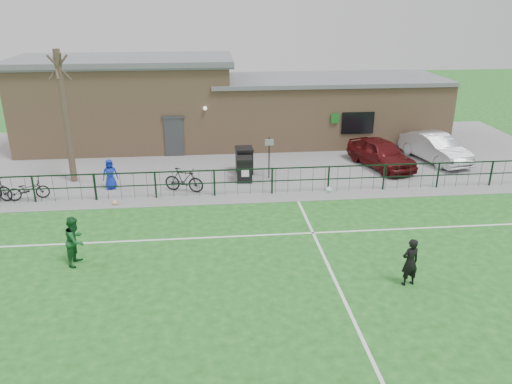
{
  "coord_description": "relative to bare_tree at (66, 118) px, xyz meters",
  "views": [
    {
      "loc": [
        -1.7,
        -12.14,
        8.09
      ],
      "look_at": [
        0.0,
        5.0,
        1.3
      ],
      "focal_mm": 35.0,
      "sensor_mm": 36.0,
      "label": 1
    }
  ],
  "objects": [
    {
      "name": "wheelie_bin_right",
      "position": [
        7.93,
        -0.78,
        -2.45
      ],
      "size": [
        0.74,
        0.83,
        1.05
      ],
      "primitive_type": "cube",
      "rotation": [
        0.0,
        0.0,
        -0.06
      ],
      "color": "black",
      "rests_on": "paving_strip"
    },
    {
      "name": "pitch_line_perp",
      "position": [
        10.0,
        -10.5,
        -3.0
      ],
      "size": [
        0.1,
        16.0,
        0.01
      ],
      "primitive_type": "cube",
      "color": "white",
      "rests_on": "ground"
    },
    {
      "name": "bicycle_c",
      "position": [
        -1.35,
        -2.15,
        -2.54
      ],
      "size": [
        1.77,
        0.94,
        0.89
      ],
      "primitive_type": "imported",
      "rotation": [
        0.0,
        0.0,
        1.79
      ],
      "color": "black",
      "rests_on": "paving_strip"
    },
    {
      "name": "outfield_player",
      "position": [
        1.96,
        -7.9,
        -2.19
      ],
      "size": [
        0.76,
        0.9,
        1.63
      ],
      "primitive_type": "imported",
      "rotation": [
        0.0,
        0.0,
        1.37
      ],
      "color": "#185527",
      "rests_on": "ground"
    },
    {
      "name": "pitch_line_touch",
      "position": [
        8.0,
        -2.7,
        -3.0
      ],
      "size": [
        28.0,
        0.1,
        0.01
      ],
      "primitive_type": "cube",
      "color": "white",
      "rests_on": "ground"
    },
    {
      "name": "ball_ground",
      "position": [
        2.36,
        -3.11,
        -2.89
      ],
      "size": [
        0.21,
        0.21,
        0.21
      ],
      "primitive_type": "sphere",
      "color": "white",
      "rests_on": "ground"
    },
    {
      "name": "bare_tree",
      "position": [
        0.0,
        0.0,
        0.0
      ],
      "size": [
        0.3,
        0.3,
        6.0
      ],
      "primitive_type": "cylinder",
      "color": "#45352A",
      "rests_on": "ground"
    },
    {
      "name": "sign_post",
      "position": [
        9.11,
        -0.5,
        -1.98
      ],
      "size": [
        0.06,
        0.06,
        2.0
      ],
      "primitive_type": "cylinder",
      "rotation": [
        0.0,
        0.0,
        -0.05
      ],
      "color": "black",
      "rests_on": "paving_strip"
    },
    {
      "name": "paving_strip",
      "position": [
        8.0,
        3.0,
        -2.99
      ],
      "size": [
        34.0,
        13.0,
        0.02
      ],
      "primitive_type": "cube",
      "color": "slate",
      "rests_on": "ground"
    },
    {
      "name": "wheelie_bin_left",
      "position": [
        8.01,
        0.39,
        -2.39
      ],
      "size": [
        0.81,
        0.91,
        1.18
      ],
      "primitive_type": "cube",
      "rotation": [
        0.0,
        0.0,
        0.04
      ],
      "color": "black",
      "rests_on": "paving_strip"
    },
    {
      "name": "clubhouse",
      "position": [
        7.12,
        6.0,
        -0.78
      ],
      "size": [
        24.25,
        5.4,
        4.96
      ],
      "color": "tan",
      "rests_on": "ground"
    },
    {
      "name": "goalkeeper_kick",
      "position": [
        12.06,
        -10.09,
        -2.21
      ],
      "size": [
        2.07,
        3.92,
        1.84
      ],
      "color": "black",
      "rests_on": "ground"
    },
    {
      "name": "car_maroon",
      "position": [
        14.91,
        0.58,
        -2.27
      ],
      "size": [
        2.89,
        4.51,
        1.43
      ],
      "primitive_type": "imported",
      "rotation": [
        0.0,
        0.0,
        0.31
      ],
      "color": "#4E0E10",
      "rests_on": "paving_strip"
    },
    {
      "name": "perimeter_fence",
      "position": [
        8.0,
        -2.5,
        -2.4
      ],
      "size": [
        28.0,
        0.1,
        1.2
      ],
      "primitive_type": "cube",
      "color": "black",
      "rests_on": "ground"
    },
    {
      "name": "pitch_line_mid",
      "position": [
        8.0,
        -6.5,
        -3.0
      ],
      "size": [
        28.0,
        0.1,
        0.01
      ],
      "primitive_type": "cube",
      "color": "white",
      "rests_on": "ground"
    },
    {
      "name": "bicycle_d",
      "position": [
        5.18,
        -1.88,
        -2.44
      ],
      "size": [
        1.86,
        1.07,
        1.08
      ],
      "primitive_type": "imported",
      "rotation": [
        0.0,
        0.0,
        1.23
      ],
      "color": "black",
      "rests_on": "paving_strip"
    },
    {
      "name": "car_silver",
      "position": [
        18.04,
        1.28,
        -2.27
      ],
      "size": [
        2.56,
        4.57,
        1.43
      ],
      "primitive_type": "imported",
      "rotation": [
        0.0,
        0.0,
        0.26
      ],
      "color": "#B1B4BA",
      "rests_on": "paving_strip"
    },
    {
      "name": "spectator_child",
      "position": [
        1.91,
        -1.22,
        -2.3
      ],
      "size": [
        0.76,
        0.59,
        1.37
      ],
      "primitive_type": "imported",
      "rotation": [
        0.0,
        0.0,
        0.25
      ],
      "color": "#1228AD",
      "rests_on": "paving_strip"
    },
    {
      "name": "ground",
      "position": [
        8.0,
        -10.5,
        -3.0
      ],
      "size": [
        90.0,
        90.0,
        0.0
      ],
      "primitive_type": "plane",
      "color": "#1A591C",
      "rests_on": "ground"
    }
  ]
}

